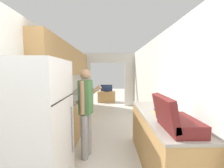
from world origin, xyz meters
The scene contains 12 objects.
wall_left centered at (-1.19, 2.61, 1.57)m, with size 0.38×7.83×2.50m.
wall_right centered at (1.28, 2.11, 1.25)m, with size 0.06×7.83×2.50m.
wall_far_with_doorway centered at (0.00, 5.46, 1.44)m, with size 2.90×0.06×2.50m.
counter_left centered at (-0.95, 3.30, 0.46)m, with size 0.62×3.98×0.93m.
counter_right centered at (0.95, 1.25, 0.46)m, with size 0.62×1.94×0.93m.
refrigerator centered at (-0.87, 0.77, 0.90)m, with size 0.78×0.84×1.80m.
range_oven centered at (-0.94, 2.69, 0.47)m, with size 0.66×0.75×1.07m.
person centered at (-0.36, 1.55, 0.91)m, with size 0.54×0.43×1.70m.
suitcase centered at (0.88, 0.62, 1.06)m, with size 0.45×0.58×0.42m.
book_stack centered at (0.97, 1.26, 0.95)m, with size 0.25×0.29×0.05m.
tv_cabinet centered at (-0.08, 6.30, 0.29)m, with size 0.93×0.42×0.57m.
television centered at (-0.08, 6.26, 0.75)m, with size 0.62×0.16×0.36m.
Camera 1 is at (0.09, -1.00, 1.64)m, focal length 22.00 mm.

